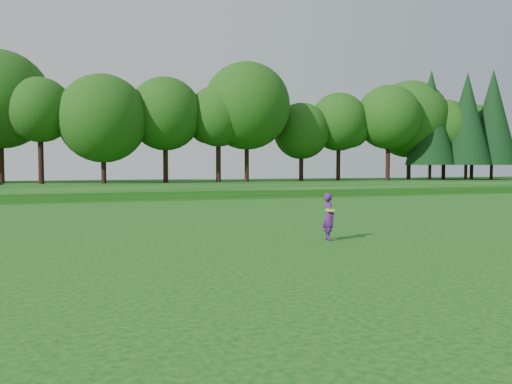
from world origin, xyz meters
name	(u,v)px	position (x,y,z in m)	size (l,w,h in m)	color
ground	(254,245)	(0.00, 0.00, 0.00)	(140.00, 140.00, 0.00)	#0C3F0D
berm	(139,187)	(0.00, 34.00, 0.30)	(130.00, 30.00, 0.60)	#0C3F0D
walking_path	(160,200)	(0.00, 20.00, 0.02)	(130.00, 1.60, 0.04)	gray
treeline	(134,108)	(0.00, 38.00, 8.10)	(104.00, 7.00, 15.00)	#1B4710
woman	(329,217)	(2.44, 0.13, 0.73)	(0.40, 0.62, 1.45)	#50186D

